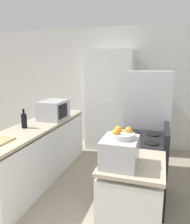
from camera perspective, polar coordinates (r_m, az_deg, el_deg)
wall_back at (r=4.93m, az=5.19°, el=6.33°), size 7.00×0.06×2.60m
counter_left at (r=3.65m, az=-14.51°, el=-10.21°), size 0.60×2.46×0.89m
counter_right at (r=2.40m, az=9.49°, el=-22.60°), size 0.60×0.70×0.89m
pantry_cabinet at (r=4.68m, az=3.87°, el=2.98°), size 0.96×0.54×2.10m
stove at (r=3.01m, az=11.89°, el=-14.54°), size 0.66×0.71×1.05m
refrigerator at (r=3.59m, az=13.57°, el=-3.37°), size 0.69×0.75×1.71m
microwave at (r=3.77m, az=-10.80°, el=0.55°), size 0.40×0.51×0.32m
wine_bottle at (r=3.35m, az=-18.04°, el=-2.11°), size 0.08×0.08×0.28m
toaster_oven at (r=2.04m, az=6.44°, el=-10.29°), size 0.33×0.37×0.25m
fruit_bowl at (r=2.00m, az=7.09°, el=-5.78°), size 0.22×0.22×0.10m
cutting_board at (r=2.87m, az=-23.66°, el=-7.03°), size 0.22×0.32×0.02m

